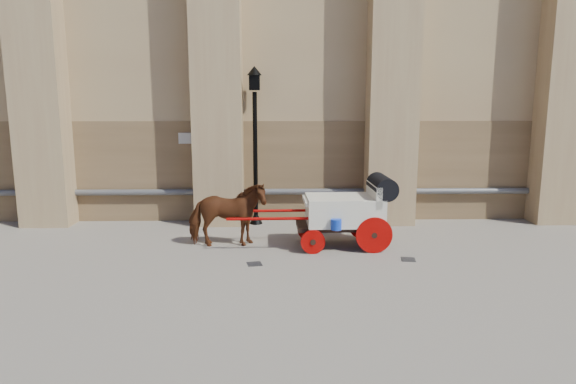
{
  "coord_description": "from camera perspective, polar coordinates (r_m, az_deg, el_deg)",
  "views": [
    {
      "loc": [
        0.68,
        -11.25,
        3.66
      ],
      "look_at": [
        0.96,
        1.18,
        1.38
      ],
      "focal_mm": 32.0,
      "sensor_mm": 36.0,
      "label": 1
    }
  ],
  "objects": [
    {
      "name": "drain_grate_near",
      "position": [
        11.61,
        -3.75,
        -7.98
      ],
      "size": [
        0.38,
        0.38,
        0.01
      ],
      "primitive_type": "cube",
      "rotation": [
        0.0,
        0.0,
        0.2
      ],
      "color": "black",
      "rests_on": "ground"
    },
    {
      "name": "ground",
      "position": [
        11.85,
        -4.55,
        -7.66
      ],
      "size": [
        90.0,
        90.0,
        0.0
      ],
      "primitive_type": "plane",
      "color": "slate",
      "rests_on": "ground"
    },
    {
      "name": "street_lamp",
      "position": [
        14.88,
        -3.67,
        5.64
      ],
      "size": [
        0.43,
        0.43,
        4.56
      ],
      "color": "black",
      "rests_on": "ground"
    },
    {
      "name": "horse",
      "position": [
        12.84,
        -6.77,
        -2.53
      ],
      "size": [
        1.98,
        1.03,
        1.62
      ],
      "primitive_type": "imported",
      "rotation": [
        0.0,
        0.0,
        1.66
      ],
      "color": "#592C12",
      "rests_on": "ground"
    },
    {
      "name": "carriage",
      "position": [
        12.81,
        6.88,
        -1.84
      ],
      "size": [
        4.12,
        1.48,
        1.79
      ],
      "rotation": [
        0.0,
        0.0,
        0.03
      ],
      "color": "black",
      "rests_on": "ground"
    },
    {
      "name": "drain_grate_far",
      "position": [
        12.22,
        13.21,
        -7.3
      ],
      "size": [
        0.37,
        0.37,
        0.01
      ],
      "primitive_type": "cube",
      "rotation": [
        0.0,
        0.0,
        -0.17
      ],
      "color": "black",
      "rests_on": "ground"
    }
  ]
}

